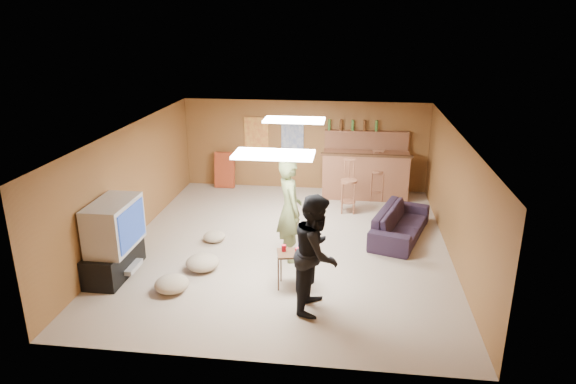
# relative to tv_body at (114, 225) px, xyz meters

# --- Properties ---
(ground) EXTENTS (7.00, 7.00, 0.00)m
(ground) POSITION_rel_tv_body_xyz_m (2.65, 1.50, -0.90)
(ground) COLOR tan
(ground) RESTS_ON ground
(ceiling) EXTENTS (6.00, 7.00, 0.02)m
(ceiling) POSITION_rel_tv_body_xyz_m (2.65, 1.50, 1.30)
(ceiling) COLOR silver
(ceiling) RESTS_ON ground
(wall_back) EXTENTS (6.00, 0.02, 2.20)m
(wall_back) POSITION_rel_tv_body_xyz_m (2.65, 5.00, 0.20)
(wall_back) COLOR brown
(wall_back) RESTS_ON ground
(wall_front) EXTENTS (6.00, 0.02, 2.20)m
(wall_front) POSITION_rel_tv_body_xyz_m (2.65, -2.00, 0.20)
(wall_front) COLOR brown
(wall_front) RESTS_ON ground
(wall_left) EXTENTS (0.02, 7.00, 2.20)m
(wall_left) POSITION_rel_tv_body_xyz_m (-0.35, 1.50, 0.20)
(wall_left) COLOR brown
(wall_left) RESTS_ON ground
(wall_right) EXTENTS (0.02, 7.00, 2.20)m
(wall_right) POSITION_rel_tv_body_xyz_m (5.65, 1.50, 0.20)
(wall_right) COLOR brown
(wall_right) RESTS_ON ground
(tv_stand) EXTENTS (0.55, 1.30, 0.50)m
(tv_stand) POSITION_rel_tv_body_xyz_m (-0.07, 0.00, -0.65)
(tv_stand) COLOR black
(tv_stand) RESTS_ON ground
(dvd_box) EXTENTS (0.35, 0.50, 0.08)m
(dvd_box) POSITION_rel_tv_body_xyz_m (0.15, 0.00, -0.75)
(dvd_box) COLOR #B2B2B7
(dvd_box) RESTS_ON tv_stand
(tv_body) EXTENTS (0.60, 1.10, 0.80)m
(tv_body) POSITION_rel_tv_body_xyz_m (0.00, 0.00, 0.00)
(tv_body) COLOR #B2B2B7
(tv_body) RESTS_ON tv_stand
(tv_screen) EXTENTS (0.02, 0.95, 0.65)m
(tv_screen) POSITION_rel_tv_body_xyz_m (0.31, 0.00, 0.00)
(tv_screen) COLOR navy
(tv_screen) RESTS_ON tv_body
(bar_counter) EXTENTS (2.00, 0.60, 1.10)m
(bar_counter) POSITION_rel_tv_body_xyz_m (4.15, 4.45, -0.35)
(bar_counter) COLOR brown
(bar_counter) RESTS_ON ground
(bar_lip) EXTENTS (2.10, 0.12, 0.05)m
(bar_lip) POSITION_rel_tv_body_xyz_m (4.15, 4.20, 0.20)
(bar_lip) COLOR #3B2212
(bar_lip) RESTS_ON bar_counter
(bar_shelf) EXTENTS (2.00, 0.18, 0.05)m
(bar_shelf) POSITION_rel_tv_body_xyz_m (4.15, 4.90, 0.60)
(bar_shelf) COLOR brown
(bar_shelf) RESTS_ON bar_backing
(bar_backing) EXTENTS (2.00, 0.14, 0.60)m
(bar_backing) POSITION_rel_tv_body_xyz_m (4.15, 4.92, 0.30)
(bar_backing) COLOR brown
(bar_backing) RESTS_ON bar_counter
(poster_left) EXTENTS (0.60, 0.03, 0.85)m
(poster_left) POSITION_rel_tv_body_xyz_m (1.45, 4.96, 0.45)
(poster_left) COLOR #BF3F26
(poster_left) RESTS_ON wall_back
(poster_right) EXTENTS (0.55, 0.03, 0.80)m
(poster_right) POSITION_rel_tv_body_xyz_m (2.35, 4.96, 0.45)
(poster_right) COLOR #334C99
(poster_right) RESTS_ON wall_back
(folding_chair_stack) EXTENTS (0.50, 0.26, 0.91)m
(folding_chair_stack) POSITION_rel_tv_body_xyz_m (0.65, 4.80, -0.45)
(folding_chair_stack) COLOR #A23A1E
(folding_chair_stack) RESTS_ON ground
(ceiling_panel_front) EXTENTS (1.20, 0.60, 0.04)m
(ceiling_panel_front) POSITION_rel_tv_body_xyz_m (2.65, 0.00, 1.27)
(ceiling_panel_front) COLOR white
(ceiling_panel_front) RESTS_ON ceiling
(ceiling_panel_back) EXTENTS (1.20, 0.60, 0.04)m
(ceiling_panel_back) POSITION_rel_tv_body_xyz_m (2.65, 2.70, 1.27)
(ceiling_panel_back) COLOR white
(ceiling_panel_back) RESTS_ON ceiling
(person_olive) EXTENTS (0.68, 0.79, 1.85)m
(person_olive) POSITION_rel_tv_body_xyz_m (2.77, 0.97, 0.02)
(person_olive) COLOR #646E40
(person_olive) RESTS_ON ground
(person_black) EXTENTS (0.77, 0.94, 1.77)m
(person_black) POSITION_rel_tv_body_xyz_m (3.35, -0.61, -0.02)
(person_black) COLOR black
(person_black) RESTS_ON ground
(sofa) EXTENTS (1.34, 2.12, 0.58)m
(sofa) POSITION_rel_tv_body_xyz_m (4.81, 2.16, -0.61)
(sofa) COLOR black
(sofa) RESTS_ON ground
(tray_table) EXTENTS (0.53, 0.46, 0.60)m
(tray_table) POSITION_rel_tv_body_xyz_m (2.94, -0.05, -0.60)
(tray_table) COLOR #3B2212
(tray_table) RESTS_ON ground
(cup_red_near) EXTENTS (0.08, 0.08, 0.10)m
(cup_red_near) POSITION_rel_tv_body_xyz_m (2.80, -0.02, -0.24)
(cup_red_near) COLOR #AF0B1A
(cup_red_near) RESTS_ON tray_table
(cup_red_far) EXTENTS (0.08, 0.08, 0.10)m
(cup_red_far) POSITION_rel_tv_body_xyz_m (3.02, -0.10, -0.24)
(cup_red_far) COLOR #AF0B1A
(cup_red_far) RESTS_ON tray_table
(cup_blue) EXTENTS (0.08, 0.08, 0.10)m
(cup_blue) POSITION_rel_tv_body_xyz_m (3.05, 0.07, -0.25)
(cup_blue) COLOR navy
(cup_blue) RESTS_ON tray_table
(bar_stool_left) EXTENTS (0.52, 0.52, 1.23)m
(bar_stool_left) POSITION_rel_tv_body_xyz_m (3.77, 3.40, -0.29)
(bar_stool_left) COLOR brown
(bar_stool_left) RESTS_ON ground
(bar_stool_right) EXTENTS (0.49, 0.49, 1.21)m
(bar_stool_right) POSITION_rel_tv_body_xyz_m (4.42, 4.28, -0.30)
(bar_stool_right) COLOR brown
(bar_stool_right) RESTS_ON ground
(cushion_near_tv) EXTENTS (0.63, 0.63, 0.26)m
(cushion_near_tv) POSITION_rel_tv_body_xyz_m (1.34, 0.34, -0.77)
(cushion_near_tv) COLOR tan
(cushion_near_tv) RESTS_ON ground
(cushion_mid) EXTENTS (0.55, 0.55, 0.19)m
(cushion_mid) POSITION_rel_tv_body_xyz_m (1.24, 1.51, -0.80)
(cushion_mid) COLOR tan
(cushion_mid) RESTS_ON ground
(cushion_far) EXTENTS (0.58, 0.58, 0.24)m
(cushion_far) POSITION_rel_tv_body_xyz_m (1.07, -0.43, -0.78)
(cushion_far) COLOR tan
(cushion_far) RESTS_ON ground
(bottle_row) EXTENTS (1.20, 0.08, 0.26)m
(bottle_row) POSITION_rel_tv_body_xyz_m (3.81, 4.88, 0.75)
(bottle_row) COLOR #3F7233
(bottle_row) RESTS_ON bar_shelf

